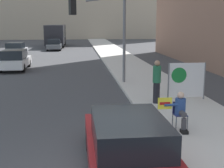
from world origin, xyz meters
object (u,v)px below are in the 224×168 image
seated_protester (180,110)px  parked_car_curbside (128,146)px  protest_banner (186,80)px  city_bus_on_road (56,34)px  jogger_on_sidewalk (157,81)px  car_on_road_nearest (15,60)px  traffic_light_pole (104,23)px  car_on_road_midblock (16,50)px  car_on_road_distant (54,45)px

seated_protester → parked_car_curbside: parked_car_curbside is taller
parked_car_curbside → protest_banner: bearing=60.1°
city_bus_on_road → jogger_on_sidewalk: bearing=-79.7°
parked_car_curbside → car_on_road_nearest: size_ratio=1.04×
jogger_on_sidewalk → traffic_light_pole: bearing=-96.7°
car_on_road_midblock → parked_car_curbside: bearing=-74.4°
car_on_road_nearest → car_on_road_midblock: (-1.70, 9.62, -0.02)m
car_on_road_midblock → city_bus_on_road: (3.32, 14.07, 1.09)m
jogger_on_sidewalk → city_bus_on_road: bearing=-108.8°
car_on_road_midblock → city_bus_on_road: city_bus_on_road is taller
seated_protester → car_on_road_nearest: (-7.91, 14.81, -0.05)m
jogger_on_sidewalk → protest_banner: (1.45, 0.46, -0.07)m
seated_protester → car_on_road_distant: (-6.13, 31.77, -0.08)m
car_on_road_distant → city_bus_on_road: 6.82m
seated_protester → protest_banner: bearing=71.6°
traffic_light_pole → car_on_road_distant: bearing=100.4°
car_on_road_distant → protest_banner: bearing=-74.7°
parked_car_curbside → city_bus_on_road: (-4.20, 41.01, 1.12)m
protest_banner → car_on_road_midblock: bearing=118.4°
seated_protester → jogger_on_sidewalk: jogger_on_sidewalk is taller
traffic_light_pole → protest_banner: bearing=-50.4°
seated_protester → car_on_road_distant: car_on_road_distant is taller
jogger_on_sidewalk → city_bus_on_road: 35.72m
parked_car_curbside → car_on_road_distant: (-4.03, 34.29, 0.01)m
parked_car_curbside → car_on_road_nearest: car_on_road_nearest is taller
parked_car_curbside → seated_protester: bearing=50.3°
car_on_road_nearest → car_on_road_midblock: size_ratio=1.05×
protest_banner → jogger_on_sidewalk: bearing=-162.6°
protest_banner → car_on_road_distant: size_ratio=0.41×
car_on_road_distant → city_bus_on_road: (-0.17, 6.73, 1.11)m
seated_protester → traffic_light_pole: bearing=106.2°
seated_protester → car_on_road_midblock: size_ratio=0.28×
parked_car_curbside → car_on_road_midblock: (-7.53, 26.94, 0.02)m
car_on_road_distant → city_bus_on_road: size_ratio=0.39×
traffic_light_pole → car_on_road_nearest: bearing=131.3°
parked_car_curbside → city_bus_on_road: bearing=95.8°
car_on_road_midblock → city_bus_on_road: size_ratio=0.40×
protest_banner → car_on_road_nearest: protest_banner is taller
car_on_road_distant → seated_protester: bearing=-79.1°
jogger_on_sidewalk → car_on_road_midblock: jogger_on_sidewalk is taller
jogger_on_sidewalk → car_on_road_nearest: size_ratio=0.41×
protest_banner → car_on_road_nearest: bearing=130.7°
parked_car_curbside → car_on_road_midblock: car_on_road_midblock is taller
seated_protester → car_on_road_distant: bearing=104.5°
parked_car_curbside → city_bus_on_road: 41.24m
traffic_light_pole → parked_car_curbside: size_ratio=1.05×
jogger_on_sidewalk → parked_car_curbside: jogger_on_sidewalk is taller
parked_car_curbside → city_bus_on_road: size_ratio=0.44×
protest_banner → city_bus_on_road: city_bus_on_road is taller
traffic_light_pole → city_bus_on_road: traffic_light_pole is taller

